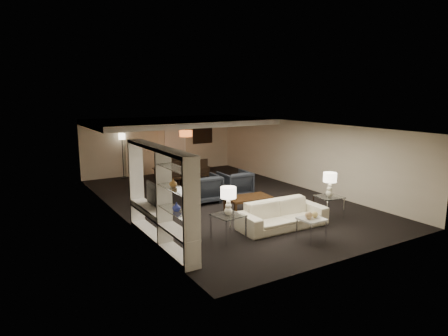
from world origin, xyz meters
TOP-DOWN VIEW (x-y plane):
  - floor at (0.00, 0.00)m, footprint 11.00×11.00m
  - ceiling at (0.00, 0.00)m, footprint 7.00×11.00m
  - wall_back at (0.00, 5.50)m, footprint 7.00×0.02m
  - wall_front at (0.00, -5.50)m, footprint 7.00×0.02m
  - wall_left at (-3.50, 0.00)m, footprint 0.02×11.00m
  - wall_right at (3.50, 0.00)m, footprint 0.02×11.00m
  - ceiling_soffit at (0.00, 3.50)m, footprint 7.00×4.00m
  - curtains at (-0.90, 5.42)m, footprint 1.50×0.12m
  - door at (0.70, 5.47)m, footprint 0.90×0.05m
  - painting at (2.10, 5.46)m, footprint 0.95×0.04m
  - media_unit at (-3.31, -2.60)m, footprint 0.38×3.40m
  - pendant_light at (0.30, 3.50)m, footprint 0.52×0.52m
  - sofa at (-0.07, -3.15)m, footprint 2.47×1.02m
  - coffee_table at (-0.07, -1.55)m, footprint 1.40×0.89m
  - armchair_left at (-0.67, 0.15)m, footprint 1.02×1.04m
  - armchair_right at (0.53, 0.15)m, footprint 1.01×1.04m
  - side_table_left at (-1.77, -3.15)m, footprint 0.75×0.75m
  - side_table_right at (1.63, -3.15)m, footprint 0.72×0.72m
  - table_lamp_left at (-1.77, -3.15)m, footprint 0.41×0.41m
  - table_lamp_right at (1.63, -3.15)m, footprint 0.39×0.39m
  - marble_table at (-0.07, -4.25)m, footprint 0.57×0.57m
  - gold_gourd_a at (-0.17, -4.25)m, footprint 0.18×0.18m
  - gold_gourd_b at (0.03, -4.25)m, footprint 0.16×0.16m
  - television at (-3.28, -1.92)m, footprint 1.01×0.13m
  - vase_blue at (-3.31, -3.53)m, footprint 0.18×0.18m
  - vase_amber at (-3.31, -3.38)m, footprint 0.17×0.17m
  - floor_speaker at (-2.25, -0.67)m, footprint 0.16×0.16m
  - dining_table at (-0.27, 2.66)m, footprint 2.08×1.25m
  - chair_nl at (-0.87, 2.01)m, footprint 0.53×0.53m
  - chair_nm at (-0.27, 2.01)m, footprint 0.51×0.51m
  - chair_nr at (0.33, 2.01)m, footprint 0.52×0.52m
  - chair_fl at (-0.87, 3.31)m, footprint 0.54×0.54m
  - chair_fm at (-0.27, 3.31)m, footprint 0.51×0.51m
  - chair_fr at (0.33, 3.31)m, footprint 0.51×0.51m
  - floor_lamp at (-1.82, 5.20)m, footprint 0.34×0.34m

SIDE VIEW (x-z plane):
  - floor at x=0.00m, z-range 0.00..0.00m
  - coffee_table at x=-0.07m, z-range 0.00..0.48m
  - marble_table at x=-0.07m, z-range 0.00..0.56m
  - side_table_left at x=-1.77m, z-range 0.00..0.63m
  - side_table_right at x=1.63m, z-range 0.00..0.63m
  - dining_table at x=-0.27m, z-range 0.00..0.71m
  - sofa at x=-0.07m, z-range 0.00..0.71m
  - armchair_left at x=-0.67m, z-range 0.00..0.91m
  - armchair_right at x=0.53m, z-range 0.00..0.91m
  - chair_nl at x=-0.87m, z-range 0.00..1.05m
  - chair_nm at x=-0.27m, z-range 0.00..1.05m
  - chair_nr at x=0.33m, z-range 0.00..1.05m
  - chair_fl at x=-0.87m, z-range 0.00..1.05m
  - chair_fm at x=-0.27m, z-range 0.00..1.05m
  - chair_fr at x=0.33m, z-range 0.00..1.05m
  - floor_speaker at x=-2.25m, z-range 0.00..1.20m
  - gold_gourd_b at x=0.03m, z-range 0.56..0.72m
  - gold_gourd_a at x=-0.17m, z-range 0.56..0.74m
  - floor_lamp at x=-1.82m, z-range 0.00..1.89m
  - table_lamp_left at x=-1.77m, z-range 0.63..1.32m
  - table_lamp_right at x=1.63m, z-range 0.63..1.32m
  - television at x=-3.28m, z-range 0.75..1.33m
  - door at x=0.70m, z-range 0.00..2.10m
  - vase_blue at x=-3.31m, z-range 1.06..1.25m
  - media_unit at x=-3.31m, z-range 0.00..2.35m
  - curtains at x=-0.90m, z-range 0.00..2.40m
  - wall_back at x=0.00m, z-range 0.00..2.50m
  - wall_front at x=0.00m, z-range 0.00..2.50m
  - wall_left at x=-3.50m, z-range 0.00..2.50m
  - wall_right at x=3.50m, z-range 0.00..2.50m
  - painting at x=2.10m, z-range 1.23..1.88m
  - vase_amber at x=-3.31m, z-range 1.56..1.74m
  - pendant_light at x=0.30m, z-range 1.80..2.04m
  - ceiling_soffit at x=0.00m, z-range 2.30..2.50m
  - ceiling at x=0.00m, z-range 2.49..2.51m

